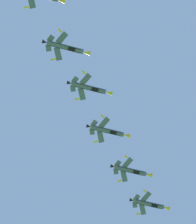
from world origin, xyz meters
TOP-DOWN VIEW (x-y plane):
  - fighter_jet_lead at (-6.74, 121.57)m, footprint 14.67×10.82m
  - fighter_jet_left_wing at (-10.49, 104.87)m, footprint 14.67×10.81m
  - fighter_jet_right_wing at (-15.16, 86.86)m, footprint 14.67×10.81m
  - fighter_jet_left_outer at (-17.65, 69.38)m, footprint 14.67×10.89m
  - fighter_jet_right_outer at (-21.25, 52.49)m, footprint 14.67×10.82m

SIDE VIEW (x-z plane):
  - fighter_jet_right_outer at x=-21.25m, z-range 154.97..159.69m
  - fighter_jet_left_wing at x=-10.49m, z-range 156.07..160.84m
  - fighter_jet_lead at x=-6.74m, z-range 156.09..160.82m
  - fighter_jet_right_wing at x=-15.16m, z-range 156.76..161.53m
  - fighter_jet_left_outer at x=-17.65m, z-range 157.70..162.19m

